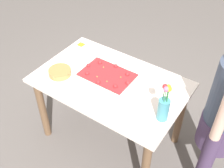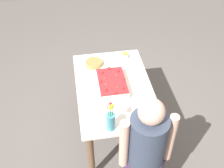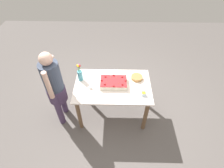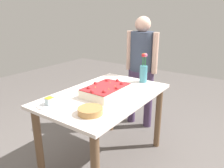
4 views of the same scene
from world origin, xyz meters
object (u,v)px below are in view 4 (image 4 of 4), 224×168
(sheet_cake, at_px, (106,90))
(flower_vase, at_px, (144,71))
(cake_knife, at_px, (105,81))
(person_standing, at_px, (141,66))
(serving_plate_with_slice, at_px, (50,103))
(fruit_bowl, at_px, (90,111))

(sheet_cake, distance_m, flower_vase, 0.59)
(cake_knife, height_order, person_standing, person_standing)
(serving_plate_with_slice, distance_m, fruit_bowl, 0.40)
(flower_vase, xyz_separation_m, person_standing, (-0.39, -0.23, -0.04))
(sheet_cake, xyz_separation_m, flower_vase, (-0.57, 0.11, 0.08))
(person_standing, bearing_deg, cake_knife, -13.75)
(flower_vase, height_order, person_standing, person_standing)
(serving_plate_with_slice, xyz_separation_m, fruit_bowl, (-0.07, 0.39, 0.01))
(cake_knife, height_order, fruit_bowl, fruit_bowl)
(serving_plate_with_slice, height_order, fruit_bowl, serving_plate_with_slice)
(serving_plate_with_slice, height_order, cake_knife, serving_plate_with_slice)
(sheet_cake, relative_size, fruit_bowl, 2.24)
(flower_vase, relative_size, person_standing, 0.22)
(cake_knife, xyz_separation_m, person_standing, (-0.60, 0.15, 0.08))
(sheet_cake, distance_m, cake_knife, 0.45)
(cake_knife, xyz_separation_m, flower_vase, (-0.22, 0.38, 0.12))
(person_standing, bearing_deg, serving_plate_with_slice, -4.57)
(sheet_cake, height_order, cake_knife, sheet_cake)
(sheet_cake, relative_size, flower_vase, 1.35)
(cake_knife, height_order, flower_vase, flower_vase)
(serving_plate_with_slice, bearing_deg, person_standing, 175.43)
(cake_knife, distance_m, flower_vase, 0.46)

